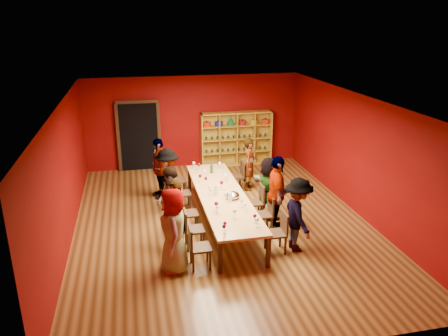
# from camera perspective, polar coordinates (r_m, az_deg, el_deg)

# --- Properties ---
(room_shell) EXTENTS (7.10, 9.10, 3.04)m
(room_shell) POSITION_cam_1_polar(r_m,az_deg,el_deg) (10.21, -0.30, 0.45)
(room_shell) COLOR #533415
(room_shell) RESTS_ON ground
(tasting_table) EXTENTS (1.10, 4.50, 0.75)m
(tasting_table) POSITION_cam_1_polar(r_m,az_deg,el_deg) (10.50, -0.30, -3.69)
(tasting_table) COLOR tan
(tasting_table) RESTS_ON ground
(doorway) EXTENTS (1.40, 0.17, 2.30)m
(doorway) POSITION_cam_1_polar(r_m,az_deg,el_deg) (14.37, -11.05, 4.11)
(doorway) COLOR black
(doorway) RESTS_ON ground
(shelving_unit) EXTENTS (2.40, 0.40, 1.80)m
(shelving_unit) POSITION_cam_1_polar(r_m,az_deg,el_deg) (14.69, 1.57, 4.23)
(shelving_unit) COLOR #B49228
(shelving_unit) RESTS_ON ground
(chair_person_left_0) EXTENTS (0.42, 0.42, 0.89)m
(chair_person_left_0) POSITION_cam_1_polar(r_m,az_deg,el_deg) (8.80, -3.66, -10.01)
(chair_person_left_0) COLOR black
(chair_person_left_0) RESTS_ON ground
(person_left_0) EXTENTS (0.47, 0.85, 1.72)m
(person_left_0) POSITION_cam_1_polar(r_m,az_deg,el_deg) (8.59, -6.61, -8.13)
(person_left_0) COLOR #151839
(person_left_0) RESTS_ON ground
(chair_person_left_1) EXTENTS (0.42, 0.42, 0.89)m
(chair_person_left_1) POSITION_cam_1_polar(r_m,az_deg,el_deg) (9.50, -4.39, -7.71)
(chair_person_left_1) COLOR black
(chair_person_left_1) RESTS_ON ground
(person_left_1) EXTENTS (0.58, 0.68, 1.58)m
(person_left_1) POSITION_cam_1_polar(r_m,az_deg,el_deg) (9.34, -6.37, -6.27)
(person_left_1) COLOR #5885B6
(person_left_1) RESTS_ON ground
(chair_person_left_2) EXTENTS (0.42, 0.42, 0.89)m
(chair_person_left_2) POSITION_cam_1_polar(r_m,az_deg,el_deg) (10.23, -5.04, -5.65)
(chair_person_left_2) COLOR black
(chair_person_left_2) RESTS_ON ground
(person_left_2) EXTENTS (0.55, 0.83, 1.59)m
(person_left_2) POSITION_cam_1_polar(r_m,az_deg,el_deg) (10.08, -6.99, -4.25)
(person_left_2) COLOR #5776B4
(person_left_2) RESTS_ON ground
(chair_person_left_3) EXTENTS (0.42, 0.42, 0.89)m
(chair_person_left_3) POSITION_cam_1_polar(r_m,az_deg,el_deg) (11.37, -5.85, -3.05)
(chair_person_left_3) COLOR black
(chair_person_left_3) RESTS_ON ground
(person_left_3) EXTENTS (0.45, 1.07, 1.66)m
(person_left_3) POSITION_cam_1_polar(r_m,az_deg,el_deg) (11.23, -7.35, -1.59)
(person_left_3) COLOR beige
(person_left_3) RESTS_ON ground
(chair_person_left_4) EXTENTS (0.42, 0.42, 0.89)m
(chair_person_left_4) POSITION_cam_1_polar(r_m,az_deg,el_deg) (12.26, -6.36, -1.38)
(chair_person_left_4) COLOR black
(chair_person_left_4) RESTS_ON ground
(person_left_4) EXTENTS (0.70, 1.07, 1.69)m
(person_left_4) POSITION_cam_1_polar(r_m,az_deg,el_deg) (12.11, -8.46, 0.01)
(person_left_4) COLOR #45464A
(person_left_4) RESTS_ON ground
(chair_person_right_0) EXTENTS (0.42, 0.42, 0.89)m
(chair_person_right_0) POSITION_cam_1_polar(r_m,az_deg,el_deg) (9.41, 7.23, -8.07)
(chair_person_right_0) COLOR black
(chair_person_right_0) RESTS_ON ground
(person_right_0) EXTENTS (0.44, 1.06, 1.63)m
(person_right_0) POSITION_cam_1_polar(r_m,az_deg,el_deg) (9.41, 9.65, -6.05)
(person_right_0) COLOR pink
(person_right_0) RESTS_ON ground
(chair_person_right_1) EXTENTS (0.42, 0.42, 0.89)m
(chair_person_right_1) POSITION_cam_1_polar(r_m,az_deg,el_deg) (10.21, 5.51, -5.73)
(chair_person_right_1) COLOR black
(chair_person_right_1) RESTS_ON ground
(person_right_1) EXTENTS (0.68, 1.14, 1.83)m
(person_right_1) POSITION_cam_1_polar(r_m,az_deg,el_deg) (10.11, 6.89, -3.44)
(person_right_1) COLOR #525258
(person_right_1) RESTS_ON ground
(chair_person_right_2) EXTENTS (0.42, 0.42, 0.89)m
(chair_person_right_2) POSITION_cam_1_polar(r_m,az_deg,el_deg) (10.83, 4.39, -4.19)
(chair_person_right_2) COLOR black
(chair_person_right_2) RESTS_ON ground
(person_right_2) EXTENTS (0.96, 1.52, 1.59)m
(person_right_2) POSITION_cam_1_polar(r_m,az_deg,el_deg) (10.79, 5.89, -2.60)
(person_right_2) COLOR #151E3A
(person_right_2) RESTS_ON ground
(chair_person_right_4) EXTENTS (0.42, 0.42, 0.89)m
(chair_person_right_4) POSITION_cam_1_polar(r_m,az_deg,el_deg) (12.56, 1.91, -0.75)
(chair_person_right_4) COLOR black
(chair_person_right_4) RESTS_ON ground
(person_right_4) EXTENTS (0.60, 0.68, 1.54)m
(person_right_4) POSITION_cam_1_polar(r_m,az_deg,el_deg) (12.55, 3.36, 0.53)
(person_right_4) COLOR beige
(person_right_4) RESTS_ON ground
(wine_glass_0) EXTENTS (0.08, 0.08, 0.19)m
(wine_glass_0) POSITION_cam_1_polar(r_m,az_deg,el_deg) (9.75, 2.28, -4.37)
(wine_glass_0) COLOR silver
(wine_glass_0) RESTS_ON tasting_table
(wine_glass_1) EXTENTS (0.07, 0.07, 0.18)m
(wine_glass_1) POSITION_cam_1_polar(r_m,az_deg,el_deg) (9.59, 2.76, -4.85)
(wine_glass_1) COLOR silver
(wine_glass_1) RESTS_ON tasting_table
(wine_glass_2) EXTENTS (0.09, 0.09, 0.22)m
(wine_glass_2) POSITION_cam_1_polar(r_m,az_deg,el_deg) (8.87, 4.33, -6.77)
(wine_glass_2) COLOR silver
(wine_glass_2) RESTS_ON tasting_table
(wine_glass_3) EXTENTS (0.08, 0.08, 0.19)m
(wine_glass_3) POSITION_cam_1_polar(r_m,az_deg,el_deg) (12.16, -0.70, 0.54)
(wine_glass_3) COLOR silver
(wine_glass_3) RESTS_ON tasting_table
(wine_glass_4) EXTENTS (0.07, 0.07, 0.18)m
(wine_glass_4) POSITION_cam_1_polar(r_m,az_deg,el_deg) (11.33, 0.14, -0.94)
(wine_glass_4) COLOR silver
(wine_glass_4) RESTS_ON tasting_table
(wine_glass_5) EXTENTS (0.07, 0.07, 0.18)m
(wine_glass_5) POSITION_cam_1_polar(r_m,az_deg,el_deg) (8.75, 0.13, -7.30)
(wine_glass_5) COLOR silver
(wine_glass_5) RESTS_ON tasting_table
(wine_glass_6) EXTENTS (0.09, 0.09, 0.22)m
(wine_glass_6) POSITION_cam_1_polar(r_m,az_deg,el_deg) (12.12, -0.57, 0.56)
(wine_glass_6) COLOR silver
(wine_glass_6) RESTS_ON tasting_table
(wine_glass_7) EXTENTS (0.08, 0.08, 0.19)m
(wine_glass_7) POSITION_cam_1_polar(r_m,az_deg,el_deg) (9.44, -0.87, -5.20)
(wine_glass_7) COLOR silver
(wine_glass_7) RESTS_ON tasting_table
(wine_glass_8) EXTENTS (0.08, 0.08, 0.21)m
(wine_glass_8) POSITION_cam_1_polar(r_m,az_deg,el_deg) (11.03, -2.39, -1.41)
(wine_glass_8) COLOR silver
(wine_glass_8) RESTS_ON tasting_table
(wine_glass_9) EXTENTS (0.08, 0.08, 0.19)m
(wine_glass_9) POSITION_cam_1_polar(r_m,az_deg,el_deg) (11.57, -2.56, -0.47)
(wine_glass_9) COLOR silver
(wine_glass_9) RESTS_ON tasting_table
(wine_glass_10) EXTENTS (0.08, 0.08, 0.20)m
(wine_glass_10) POSITION_cam_1_polar(r_m,az_deg,el_deg) (10.34, -1.75, -2.89)
(wine_glass_10) COLOR silver
(wine_glass_10) RESTS_ON tasting_table
(wine_glass_11) EXTENTS (0.09, 0.09, 0.22)m
(wine_glass_11) POSITION_cam_1_polar(r_m,az_deg,el_deg) (10.73, -0.33, -1.97)
(wine_glass_11) COLOR silver
(wine_glass_11) RESTS_ON tasting_table
(wine_glass_12) EXTENTS (0.09, 0.09, 0.22)m
(wine_glass_12) POSITION_cam_1_polar(r_m,az_deg,el_deg) (11.14, 0.24, -1.16)
(wine_glass_12) COLOR silver
(wine_glass_12) RESTS_ON tasting_table
(wine_glass_13) EXTENTS (0.09, 0.09, 0.22)m
(wine_glass_13) POSITION_cam_1_polar(r_m,az_deg,el_deg) (9.55, -1.01, -4.74)
(wine_glass_13) COLOR silver
(wine_glass_13) RESTS_ON tasting_table
(wine_glass_14) EXTENTS (0.09, 0.09, 0.22)m
(wine_glass_14) POSITION_cam_1_polar(r_m,az_deg,el_deg) (12.03, -3.28, 0.39)
(wine_glass_14) COLOR silver
(wine_glass_14) RESTS_ON tasting_table
(wine_glass_15) EXTENTS (0.09, 0.09, 0.22)m
(wine_glass_15) POSITION_cam_1_polar(r_m,az_deg,el_deg) (9.21, 1.40, -5.69)
(wine_glass_15) COLOR silver
(wine_glass_15) RESTS_ON tasting_table
(wine_glass_16) EXTENTS (0.08, 0.08, 0.19)m
(wine_glass_16) POSITION_cam_1_polar(r_m,az_deg,el_deg) (9.07, 4.04, -6.31)
(wine_glass_16) COLOR silver
(wine_glass_16) RESTS_ON tasting_table
(wine_glass_17) EXTENTS (0.08, 0.08, 0.21)m
(wine_glass_17) POSITION_cam_1_polar(r_m,az_deg,el_deg) (12.19, -3.96, 0.59)
(wine_glass_17) COLOR silver
(wine_glass_17) RESTS_ON tasting_table
(wine_glass_18) EXTENTS (0.08, 0.08, 0.21)m
(wine_glass_18) POSITION_cam_1_polar(r_m,az_deg,el_deg) (11.21, -3.14, -1.09)
(wine_glass_18) COLOR silver
(wine_glass_18) RESTS_ON tasting_table
(wine_glass_19) EXTENTS (0.08, 0.08, 0.20)m
(wine_glass_19) POSITION_cam_1_polar(r_m,az_deg,el_deg) (10.51, -1.95, -2.55)
(wine_glass_19) COLOR silver
(wine_glass_19) RESTS_ON tasting_table
(wine_glass_20) EXTENTS (0.09, 0.09, 0.22)m
(wine_glass_20) POSITION_cam_1_polar(r_m,az_deg,el_deg) (10.06, 0.18, -3.45)
(wine_glass_20) COLOR silver
(wine_glass_20) RESTS_ON tasting_table
(wine_glass_21) EXTENTS (0.08, 0.08, 0.19)m
(wine_glass_21) POSITION_cam_1_polar(r_m,az_deg,el_deg) (8.62, 0.00, -7.69)
(wine_glass_21) COLOR silver
(wine_glass_21) RESTS_ON tasting_table
(spittoon_bowl) EXTENTS (0.33, 0.33, 0.18)m
(spittoon_bowl) POSITION_cam_1_polar(r_m,az_deg,el_deg) (10.21, 1.12, -3.59)
(spittoon_bowl) COLOR silver
(spittoon_bowl) RESTS_ON tasting_table
(carafe_a) EXTENTS (0.14, 0.14, 0.28)m
(carafe_a) POSITION_cam_1_polar(r_m,az_deg,el_deg) (10.40, -1.07, -2.87)
(carafe_a) COLOR silver
(carafe_a) RESTS_ON tasting_table
(carafe_b) EXTENTS (0.12, 0.12, 0.26)m
(carafe_b) POSITION_cam_1_polar(r_m,az_deg,el_deg) (10.06, 0.78, -3.73)
(carafe_b) COLOR silver
(carafe_b) RESTS_ON tasting_table
(wine_bottle) EXTENTS (0.09, 0.09, 0.32)m
(wine_bottle) POSITION_cam_1_polar(r_m,az_deg,el_deg) (11.83, -1.64, -0.10)
(wine_bottle) COLOR #14381B
(wine_bottle) RESTS_ON tasting_table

